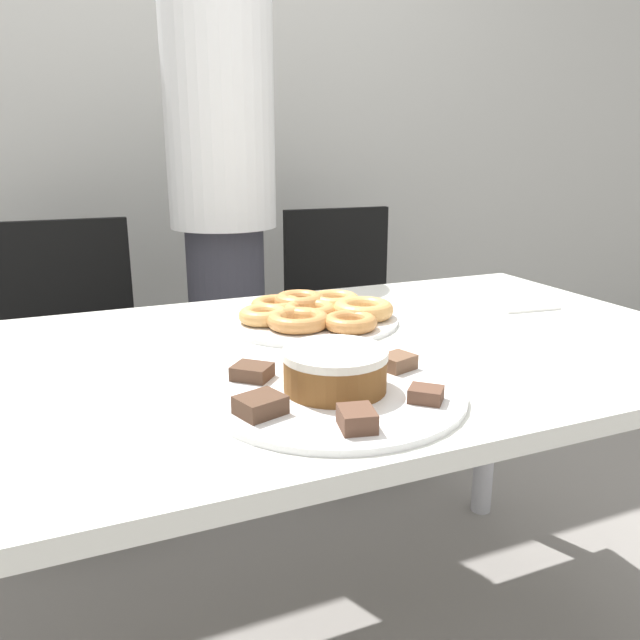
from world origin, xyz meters
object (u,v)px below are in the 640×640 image
(plate_donuts, at_px, (309,320))
(person_standing, at_px, (223,206))
(plate_cake, at_px, (335,392))
(napkin, at_px, (521,305))
(frosted_cake, at_px, (335,369))
(office_chair_left, at_px, (76,380))
(office_chair_right, at_px, (351,343))

(plate_donuts, bearing_deg, person_standing, 90.18)
(plate_cake, distance_m, napkin, 0.69)
(frosted_cake, bearing_deg, office_chair_left, 107.07)
(plate_donuts, bearing_deg, office_chair_right, 58.22)
(office_chair_right, height_order, plate_cake, office_chair_right)
(person_standing, relative_size, frosted_cake, 11.12)
(plate_donuts, relative_size, frosted_cake, 2.38)
(plate_cake, height_order, napkin, plate_cake)
(office_chair_right, xyz_separation_m, frosted_cake, (-0.57, -1.13, 0.36))
(office_chair_right, bearing_deg, person_standing, -169.59)
(plate_donuts, distance_m, napkin, 0.50)
(frosted_cake, xyz_separation_m, napkin, (0.61, 0.32, -0.04))
(person_standing, height_order, plate_cake, person_standing)
(plate_cake, relative_size, plate_donuts, 1.05)
(plate_cake, bearing_deg, napkin, 27.44)
(office_chair_left, xyz_separation_m, napkin, (0.96, -0.81, 0.33))
(person_standing, height_order, office_chair_right, person_standing)
(person_standing, height_order, plate_donuts, person_standing)
(plate_cake, bearing_deg, plate_donuts, 73.31)
(office_chair_left, bearing_deg, frosted_cake, -72.31)
(napkin, bearing_deg, plate_donuts, 172.37)
(napkin, bearing_deg, office_chair_right, 92.60)
(person_standing, bearing_deg, plate_cake, -96.08)
(plate_donuts, xyz_separation_m, frosted_cake, (-0.12, -0.38, 0.04))
(office_chair_right, height_order, napkin, office_chair_right)
(office_chair_left, relative_size, plate_donuts, 2.37)
(office_chair_left, height_order, office_chair_right, same)
(office_chair_left, distance_m, napkin, 1.29)
(frosted_cake, bearing_deg, napkin, 27.44)
(person_standing, distance_m, napkin, 0.91)
(office_chair_right, relative_size, frosted_cake, 5.65)
(person_standing, distance_m, frosted_cake, 1.08)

